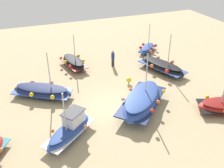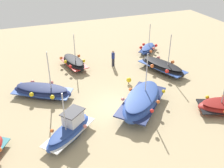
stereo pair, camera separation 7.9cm
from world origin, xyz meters
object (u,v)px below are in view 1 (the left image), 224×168
fishing_boat_6 (142,101)px  mooring_buoy_0 (129,80)px  fishing_boat_3 (162,67)px  person_walking (113,57)px  fishing_boat_0 (42,91)px  fishing_boat_4 (73,63)px  fishing_boat_1 (70,130)px  fishing_boat_5 (147,49)px

fishing_boat_6 → mooring_buoy_0: (-0.69, -3.80, -0.31)m
fishing_boat_3 → person_walking: bearing=35.2°
fishing_boat_0 → fishing_boat_6: size_ratio=0.91×
fishing_boat_0 → fishing_boat_4: 5.60m
fishing_boat_1 → mooring_buoy_0: 8.05m
fishing_boat_1 → fishing_boat_4: fishing_boat_4 is taller
fishing_boat_5 → mooring_buoy_0: bearing=7.2°
fishing_boat_1 → mooring_buoy_0: fishing_boat_1 is taller
fishing_boat_1 → fishing_boat_3: 11.87m
fishing_boat_0 → fishing_boat_5: bearing=-123.7°
fishing_boat_0 → fishing_boat_1: bearing=132.3°
fishing_boat_3 → fishing_boat_6: bearing=116.7°
fishing_boat_5 → fishing_boat_6: 11.13m
fishing_boat_4 → mooring_buoy_0: 6.09m
fishing_boat_1 → fishing_boat_6: size_ratio=0.72×
fishing_boat_3 → mooring_buoy_0: fishing_boat_3 is taller
fishing_boat_5 → person_walking: (4.90, 2.05, 0.56)m
person_walking → mooring_buoy_0: person_walking is taller
mooring_buoy_0 → fishing_boat_3: bearing=-164.8°
fishing_boat_4 → fishing_boat_5: size_ratio=1.29×
fishing_boat_0 → person_walking: bearing=-123.3°
fishing_boat_4 → fishing_boat_6: 9.17m
fishing_boat_4 → fishing_boat_6: bearing=-172.5°
fishing_boat_5 → fishing_boat_6: size_ratio=0.57×
fishing_boat_3 → fishing_boat_5: bearing=-31.9°
mooring_buoy_0 → fishing_boat_5: bearing=-130.2°
fishing_boat_1 → fishing_boat_3: fishing_boat_3 is taller
fishing_boat_3 → fishing_boat_6: (4.59, 4.86, 0.19)m
fishing_boat_6 → person_walking: fishing_boat_6 is taller
mooring_buoy_0 → fishing_boat_0: bearing=-4.6°
fishing_boat_4 → fishing_boat_0: bearing=128.9°
fishing_boat_3 → fishing_boat_6: fishing_boat_6 is taller
fishing_boat_1 → fishing_boat_6: 5.74m
fishing_boat_1 → fishing_boat_5: bearing=5.3°
fishing_boat_1 → mooring_buoy_0: (-6.31, -5.00, -0.22)m
fishing_boat_6 → fishing_boat_1: bearing=-32.4°
fishing_boat_5 → fishing_boat_0: bearing=-19.2°
fishing_boat_3 → mooring_buoy_0: bearing=85.3°
fishing_boat_4 → fishing_boat_6: (-2.95, 8.68, 0.18)m
fishing_boat_3 → fishing_boat_4: size_ratio=1.29×
fishing_boat_1 → person_walking: (-6.32, -8.76, 0.35)m
fishing_boat_1 → fishing_boat_4: size_ratio=0.98×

